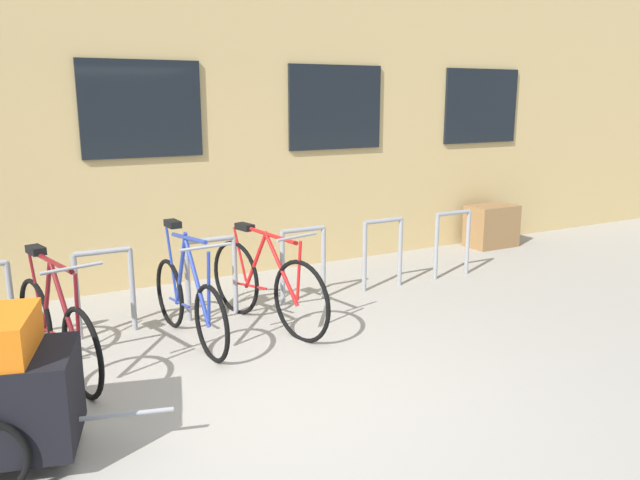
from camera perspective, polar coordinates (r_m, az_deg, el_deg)
The scene contains 7 objects.
ground_plane at distance 4.59m, azimuth -5.12°, elevation -14.60°, with size 42.00×42.00×0.00m, color #9E998E.
storefront_building at distance 9.74m, azimuth -19.71°, elevation 14.27°, with size 28.00×5.34×4.95m.
bike_rack at distance 6.18m, azimuth -9.84°, elevation -2.67°, with size 6.53×0.05×0.80m.
bicycle_red at distance 5.91m, azimuth -4.93°, elevation -4.08°, with size 0.55×1.71×0.96m.
bicycle_maroon at distance 5.27m, azimuth -22.83°, elevation -7.45°, with size 0.54×1.60×1.00m.
bicycle_blue at distance 5.65m, azimuth -11.86°, elevation -5.41°, with size 0.44×1.62×1.06m.
planter_box at distance 9.37m, azimuth 15.33°, elevation 1.24°, with size 0.70×0.44×0.60m, color olive.
Camera 1 is at (-1.59, -3.76, 2.11)m, focal length 35.19 mm.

